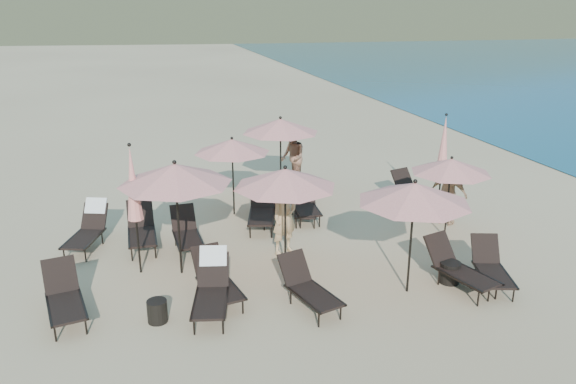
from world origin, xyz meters
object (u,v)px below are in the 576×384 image
object	(u,v)px
umbrella_open_3	(232,146)
umbrella_open_5	(414,193)
lounger_5	(491,266)
beachgoer_b	(293,157)
lounger_11	(415,192)
lounger_0	(64,296)
umbrella_closed_1	(133,184)
side_table_0	(157,311)
umbrella_closed_0	(444,145)
lounger_3	(308,287)
lounger_10	(304,202)
lounger_7	(141,229)
umbrella_open_4	(280,126)
umbrella_open_0	(175,174)
lounger_6	(88,228)
lounger_9	(305,205)
lounger_8	(270,205)
lounger_12	(262,206)
lounger_1	(212,286)
lounger_13	(186,232)
lounger_2	(216,280)
umbrella_open_2	(451,166)
side_table_1	(450,272)
lounger_4	(458,267)
beachgoer_a	(284,215)
beachgoer_c	(449,194)

from	to	relation	value
umbrella_open_3	umbrella_open_5	size ratio (longest dim) A/B	0.92
lounger_5	beachgoer_b	distance (m)	7.80
umbrella_open_5	lounger_11	bearing A→B (deg)	61.18
lounger_0	umbrella_closed_1	distance (m)	2.57
umbrella_open_3	side_table_0	distance (m)	5.83
umbrella_closed_0	umbrella_closed_1	xyz separation A→B (m)	(-8.01, -1.58, 0.06)
lounger_0	umbrella_closed_1	size ratio (longest dim) A/B	0.59
lounger_3	beachgoer_b	size ratio (longest dim) A/B	0.89
lounger_3	lounger_10	size ratio (longest dim) A/B	0.99
lounger_7	umbrella_open_4	world-z (taller)	umbrella_open_4
umbrella_open_0	side_table_0	distance (m)	2.80
lounger_6	lounger_9	world-z (taller)	lounger_6
lounger_7	umbrella_open_4	size ratio (longest dim) A/B	0.68
lounger_6	lounger_8	xyz separation A→B (m)	(4.55, 0.57, -0.07)
lounger_11	umbrella_closed_1	size ratio (longest dim) A/B	0.62
lounger_6	umbrella_open_0	world-z (taller)	umbrella_open_0
lounger_12	umbrella_open_3	distance (m)	1.79
umbrella_open_5	beachgoer_b	world-z (taller)	umbrella_open_5
lounger_1	lounger_13	xyz separation A→B (m)	(-0.19, 2.95, -0.08)
lounger_6	side_table_0	xyz separation A→B (m)	(1.40, -3.83, -0.27)
umbrella_open_5	lounger_1	bearing A→B (deg)	175.33
lounger_3	umbrella_open_4	xyz separation A→B (m)	(1.12, 6.43, 1.73)
lounger_2	lounger_5	world-z (taller)	lounger_2
umbrella_open_3	side_table_0	world-z (taller)	umbrella_open_3
lounger_7	lounger_13	size ratio (longest dim) A/B	1.06
lounger_6	lounger_11	distance (m)	8.77
lounger_8	lounger_10	xyz separation A→B (m)	(0.91, -0.06, 0.02)
lounger_10	umbrella_open_2	size ratio (longest dim) A/B	0.80
lounger_1	umbrella_closed_1	bearing A→B (deg)	135.91
lounger_0	side_table_1	xyz separation A→B (m)	(7.55, -0.61, -0.21)
side_table_1	lounger_6	bearing A→B (deg)	152.24
lounger_9	umbrella_open_2	world-z (taller)	umbrella_open_2
lounger_4	lounger_10	xyz separation A→B (m)	(-1.90, 4.58, -0.01)
lounger_7	beachgoer_a	size ratio (longest dim) A/B	0.90
lounger_5	beachgoer_c	world-z (taller)	beachgoer_c
lounger_9	umbrella_open_3	bearing A→B (deg)	171.14
lounger_9	umbrella_open_5	xyz separation A→B (m)	(0.83, -4.37, 1.70)
lounger_12	lounger_1	bearing A→B (deg)	-99.98
lounger_7	lounger_8	world-z (taller)	lounger_7
lounger_1	lounger_13	size ratio (longest dim) A/B	1.11
lounger_3	lounger_9	size ratio (longest dim) A/B	1.04
umbrella_open_3	umbrella_closed_0	bearing A→B (deg)	-14.22
lounger_3	lounger_8	xyz separation A→B (m)	(0.35, 4.59, -0.00)
lounger_8	lounger_9	world-z (taller)	lounger_8
lounger_6	umbrella_open_4	distance (m)	6.07
lounger_3	lounger_9	bearing A→B (deg)	57.68
umbrella_closed_0	lounger_0	bearing A→B (deg)	-161.68
lounger_6	beachgoer_b	xyz separation A→B (m)	(5.94, 3.33, 0.43)
lounger_5	lounger_10	xyz separation A→B (m)	(-2.60, 4.68, 0.03)
umbrella_open_0	beachgoer_b	world-z (taller)	umbrella_open_0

